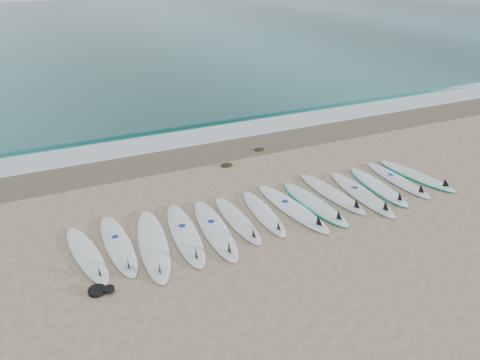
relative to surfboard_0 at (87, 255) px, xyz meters
name	(u,v)px	position (x,y,z in m)	size (l,w,h in m)	color
ground	(277,211)	(4.39, 0.02, -0.05)	(120.00, 120.00, 0.00)	tan
ocean	(80,29)	(4.39, 32.52, -0.04)	(120.00, 55.00, 0.03)	#1D5E5C
wet_sand_band	(212,152)	(4.39, 4.12, -0.05)	(120.00, 1.80, 0.01)	brown
foam_band	(197,137)	(4.39, 5.52, -0.03)	(120.00, 1.40, 0.04)	silver
wave_crest	(182,123)	(4.39, 7.02, 0.00)	(120.00, 1.00, 0.10)	#1D5E5C
surfboard_0	(87,255)	(0.00, 0.00, 0.00)	(0.82, 2.42, 0.30)	white
surfboard_1	(119,245)	(0.65, 0.08, 0.00)	(0.57, 2.56, 0.33)	white
surfboard_2	(153,245)	(1.31, -0.23, 0.01)	(1.01, 2.93, 0.37)	white
surfboard_3	(186,235)	(2.05, -0.13, 0.01)	(0.84, 2.76, 0.35)	white
surfboard_4	(216,230)	(2.71, -0.23, 0.01)	(0.80, 2.76, 0.35)	white
surfboard_5	(238,221)	(3.35, -0.06, 0.00)	(0.51, 2.34, 0.30)	white
surfboard_6	(264,214)	(4.03, -0.03, 0.00)	(0.65, 2.33, 0.29)	white
surfboard_7	(294,208)	(4.77, -0.12, 0.01)	(0.83, 2.78, 0.35)	white
surfboard_8	(315,204)	(5.38, -0.12, 0.00)	(0.75, 2.57, 0.32)	white
surfboard_9	(333,194)	(6.08, 0.11, 0.00)	(0.68, 2.57, 0.33)	white
surfboard_10	(362,194)	(6.73, -0.23, 0.01)	(0.73, 2.72, 0.34)	white
surfboard_11	(379,187)	(7.41, -0.04, -0.01)	(0.79, 2.48, 0.31)	white
surfboard_12	(398,180)	(8.14, 0.03, 0.00)	(0.57, 2.45, 0.31)	silver
surfboard_13	(417,176)	(8.81, 0.04, -0.01)	(0.96, 2.53, 0.31)	white
seaweed_near	(227,165)	(4.36, 2.95, -0.02)	(0.36, 0.28, 0.07)	black
seaweed_far	(259,149)	(5.76, 3.61, -0.02)	(0.34, 0.26, 0.07)	black
leash_coil	(100,290)	(0.03, -1.22, 0.00)	(0.46, 0.36, 0.11)	black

